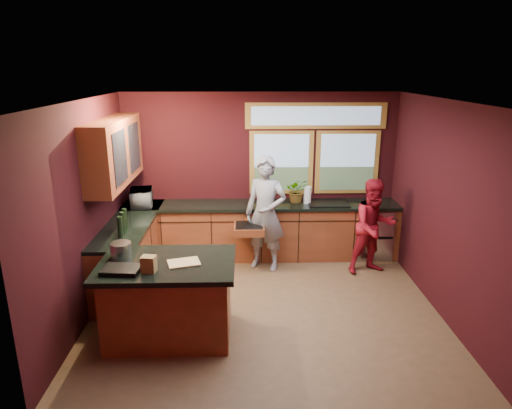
{
  "coord_description": "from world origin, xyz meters",
  "views": [
    {
      "loc": [
        -0.26,
        -5.45,
        3.08
      ],
      "look_at": [
        -0.11,
        0.4,
        1.31
      ],
      "focal_mm": 32.0,
      "sensor_mm": 36.0,
      "label": 1
    }
  ],
  "objects_px": {
    "island": "(169,299)",
    "cutting_board": "(184,263)",
    "person_grey": "(266,214)",
    "stock_pot": "(121,250)",
    "person_red": "(374,227)"
  },
  "relations": [
    {
      "from": "cutting_board",
      "to": "stock_pot",
      "type": "xyz_separation_m",
      "value": [
        -0.75,
        0.2,
        0.08
      ]
    },
    {
      "from": "island",
      "to": "cutting_board",
      "type": "relative_size",
      "value": 4.43
    },
    {
      "from": "person_grey",
      "to": "person_red",
      "type": "height_order",
      "value": "person_grey"
    },
    {
      "from": "person_grey",
      "to": "cutting_board",
      "type": "distance_m",
      "value": 2.19
    },
    {
      "from": "cutting_board",
      "to": "island",
      "type": "bearing_deg",
      "value": 165.96
    },
    {
      "from": "person_red",
      "to": "person_grey",
      "type": "bearing_deg",
      "value": 157.51
    },
    {
      "from": "stock_pot",
      "to": "island",
      "type": "bearing_deg",
      "value": -15.26
    },
    {
      "from": "island",
      "to": "stock_pot",
      "type": "xyz_separation_m",
      "value": [
        -0.55,
        0.15,
        0.56
      ]
    },
    {
      "from": "island",
      "to": "person_grey",
      "type": "xyz_separation_m",
      "value": [
        1.22,
        1.89,
        0.42
      ]
    },
    {
      "from": "island",
      "to": "person_red",
      "type": "xyz_separation_m",
      "value": [
        2.86,
        1.69,
        0.26
      ]
    },
    {
      "from": "person_grey",
      "to": "stock_pot",
      "type": "relative_size",
      "value": 7.49
    },
    {
      "from": "person_red",
      "to": "cutting_board",
      "type": "bearing_deg",
      "value": -162.17
    },
    {
      "from": "island",
      "to": "stock_pot",
      "type": "height_order",
      "value": "stock_pot"
    },
    {
      "from": "island",
      "to": "person_red",
      "type": "relative_size",
      "value": 1.04
    },
    {
      "from": "stock_pot",
      "to": "person_red",
      "type": "bearing_deg",
      "value": 24.28
    }
  ]
}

